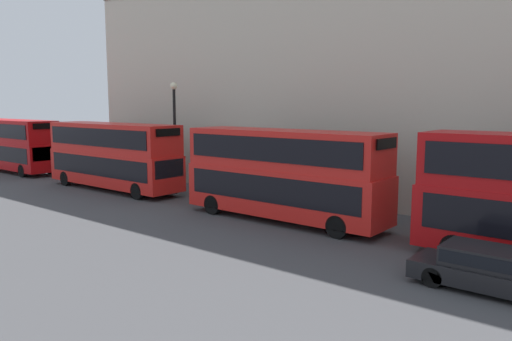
{
  "coord_description": "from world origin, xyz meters",
  "views": [
    {
      "loc": [
        -17.53,
        4.82,
        5.66
      ],
      "look_at": [
        0.48,
        19.56,
        2.51
      ],
      "focal_mm": 35.0,
      "sensor_mm": 36.0,
      "label": 1
    }
  ],
  "objects": [
    {
      "name": "bus_second_in_queue",
      "position": [
        1.6,
        18.77,
        2.42
      ],
      "size": [
        2.59,
        10.48,
        4.39
      ],
      "color": "red",
      "rests_on": "ground"
    },
    {
      "name": "bus_third_in_queue",
      "position": [
        1.6,
        32.58,
        2.4
      ],
      "size": [
        2.59,
        11.14,
        4.36
      ],
      "color": "red",
      "rests_on": "ground"
    },
    {
      "name": "car_hatchback",
      "position": [
        -1.8,
        8.57,
        0.71
      ],
      "size": [
        1.8,
        4.56,
        1.33
      ],
      "color": "black",
      "rests_on": "ground"
    },
    {
      "name": "street_lamp",
      "position": [
        3.26,
        28.36,
        4.25
      ],
      "size": [
        0.44,
        0.44,
        6.93
      ],
      "color": "black",
      "rests_on": "ground"
    },
    {
      "name": "bus_trailing",
      "position": [
        1.6,
        46.72,
        2.37
      ],
      "size": [
        2.59,
        11.13,
        4.3
      ],
      "color": "#B20C0F",
      "rests_on": "ground"
    }
  ]
}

